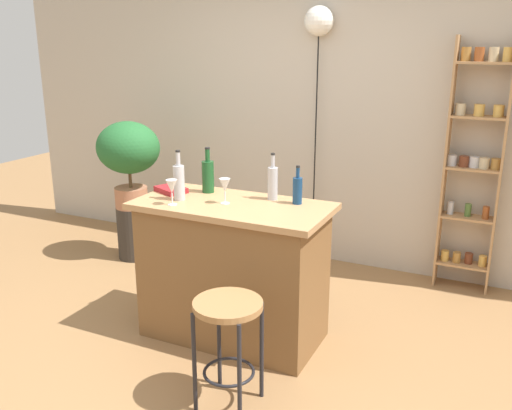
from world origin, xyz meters
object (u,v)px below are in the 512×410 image
Objects in this scene: bar_stool at (228,327)px; bottle_spirits_clear at (208,175)px; wine_glass_center at (172,187)px; potted_plant at (128,153)px; cookbook at (171,190)px; bottle_olive_oil at (179,181)px; plant_stool at (134,232)px; wine_glass_left at (225,186)px; bottle_wine_red at (297,190)px; bottle_vinegar at (273,182)px; pendant_globe_light at (319,24)px; spice_shelf at (474,162)px.

bar_stool is 2.00× the size of bottle_spirits_clear.
bar_stool is at bearing -36.56° from wine_glass_center.
potted_plant is 2.50× the size of bottle_spirits_clear.
potted_plant is at bearing 164.23° from cookbook.
bar_stool is 0.80× the size of potted_plant.
bottle_olive_oil is at bearing 138.28° from bar_stool.
wine_glass_left is (1.46, -0.89, 0.82)m from plant_stool.
bottle_olive_oil is at bearing 100.27° from wine_glass_center.
bottle_wine_red is 0.80× the size of bottle_vinegar.
pendant_globe_light is at bearing 97.94° from bottle_vinegar.
cookbook is (-0.89, -0.11, -0.08)m from bottle_wine_red.
bar_stool is 1.22m from cookbook.
bottle_olive_oil is 0.61m from bottle_vinegar.
bottle_vinegar is 0.72m from cookbook.
bar_stool is at bearing -60.78° from wine_glass_left.
bottle_vinegar is at bearing 172.51° from bottle_wine_red.
potted_plant is 0.35× the size of pendant_globe_light.
plant_stool is 2.98× the size of wine_glass_left.
cookbook is at bearing -39.26° from plant_stool.
plant_stool is 1.78m from wine_glass_center.
wine_glass_center is (-0.29, -0.17, 0.00)m from wine_glass_left.
bottle_vinegar is at bearing -21.69° from potted_plant.
pendant_globe_light reaches higher than plant_stool.
pendant_globe_light is at bearing 24.09° from plant_stool.
plant_stool is 2.46m from pendant_globe_light.
bottle_vinegar is 0.32m from wine_glass_left.
bottle_olive_oil is (-0.07, -0.25, 0.01)m from bottle_spirits_clear.
bottle_vinegar is (0.54, 0.27, -0.01)m from bottle_olive_oil.
cookbook is at bearing 139.10° from bottle_olive_oil.
spice_shelf is at bearing -1.98° from pendant_globe_light.
plant_stool is 2.98× the size of wine_glass_center.
plant_stool is 1.58× the size of bottle_vinegar.
bottle_vinegar reaches higher than bottle_wine_red.
bar_stool is at bearing -114.45° from spice_shelf.
cookbook is at bearing -109.25° from pendant_globe_light.
bottle_vinegar is at bearing -130.77° from spice_shelf.
bottle_olive_oil is 1.07× the size of bottle_vinegar.
cookbook is 0.09× the size of pendant_globe_light.
spice_shelf reaches higher than wine_glass_left.
cookbook is at bearing -169.21° from bottle_vinegar.
pendant_globe_light is at bearing 178.02° from spice_shelf.
bottle_vinegar is 1.88× the size of wine_glass_left.
bottle_wine_red is 0.79× the size of bottle_spirits_clear.
bottle_spirits_clear reaches higher than bottle_vinegar.
wine_glass_left reaches higher than plant_stool.
plant_stool is 1.89m from wine_glass_left.
potted_plant is at bearing 137.72° from wine_glass_center.
potted_plant reaches higher than wine_glass_center.
plant_stool is at bearing 148.52° from wine_glass_left.
bar_stool is 2.40m from plant_stool.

